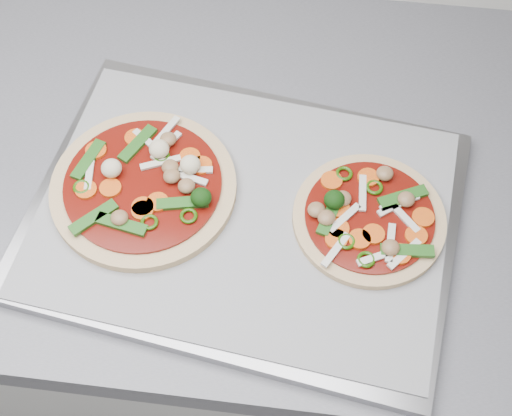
# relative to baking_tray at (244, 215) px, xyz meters

# --- Properties ---
(base_cabinet) EXTENTS (3.60, 0.60, 0.86)m
(base_cabinet) POSITION_rel_baking_tray_xyz_m (-0.28, 0.08, -0.48)
(base_cabinet) COLOR silver
(base_cabinet) RESTS_ON ground
(countertop) EXTENTS (3.60, 0.60, 0.04)m
(countertop) POSITION_rel_baking_tray_xyz_m (-0.28, 0.08, -0.03)
(countertop) COLOR slate
(countertop) RESTS_ON base_cabinet
(baking_tray) EXTENTS (0.53, 0.42, 0.02)m
(baking_tray) POSITION_rel_baking_tray_xyz_m (0.00, 0.00, 0.00)
(baking_tray) COLOR gray
(baking_tray) RESTS_ON countertop
(parchment) EXTENTS (0.49, 0.39, 0.00)m
(parchment) POSITION_rel_baking_tray_xyz_m (0.00, 0.00, 0.01)
(parchment) COLOR gray
(parchment) RESTS_ON baking_tray
(pizza_left) EXTENTS (0.26, 0.26, 0.04)m
(pizza_left) POSITION_rel_baking_tray_xyz_m (-0.12, 0.01, 0.02)
(pizza_left) COLOR tan
(pizza_left) RESTS_ON parchment
(pizza_right) EXTENTS (0.24, 0.24, 0.03)m
(pizza_right) POSITION_rel_baking_tray_xyz_m (0.14, 0.00, 0.02)
(pizza_right) COLOR tan
(pizza_right) RESTS_ON parchment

